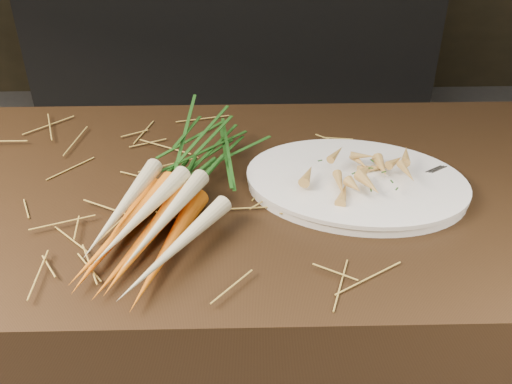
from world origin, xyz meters
TOP-DOWN VIEW (x-y plane):
  - main_counter at (0.00, 0.30)m, footprint 2.40×0.70m
  - back_counter at (0.30, 2.18)m, footprint 1.82×0.62m
  - straw_bedding at (0.00, 0.30)m, footprint 1.40×0.60m
  - root_veg_bunch at (0.23, 0.26)m, footprint 0.35×0.57m
  - serving_platter at (0.56, 0.30)m, footprint 0.47×0.36m
  - roasted_veg_heap at (0.56, 0.30)m, footprint 0.23×0.19m
  - serving_fork at (0.70, 0.25)m, footprint 0.14×0.10m

SIDE VIEW (x-z plane):
  - back_counter at x=0.30m, z-range 0.00..0.84m
  - main_counter at x=0.00m, z-range 0.00..0.90m
  - straw_bedding at x=0.00m, z-range 0.90..0.92m
  - serving_platter at x=0.56m, z-range 0.90..0.92m
  - serving_fork at x=0.70m, z-range 0.92..0.93m
  - roasted_veg_heap at x=0.56m, z-range 0.92..0.97m
  - root_veg_bunch at x=0.23m, z-range 0.90..1.00m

